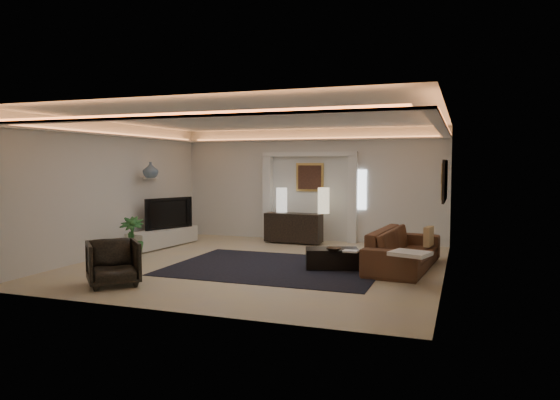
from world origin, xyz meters
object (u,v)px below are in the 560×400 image
(sofa, at_px, (404,249))
(coffee_table, at_px, (332,258))
(console, at_px, (293,228))
(armchair, at_px, (113,263))

(sofa, height_order, coffee_table, sofa)
(console, bearing_deg, sofa, -34.07)
(console, height_order, sofa, console)
(coffee_table, height_order, armchair, armchair)
(coffee_table, bearing_deg, sofa, 3.44)
(console, relative_size, armchair, 1.76)
(sofa, distance_m, coffee_table, 1.39)
(coffee_table, distance_m, armchair, 3.98)
(console, relative_size, sofa, 0.56)
(console, height_order, coffee_table, console)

